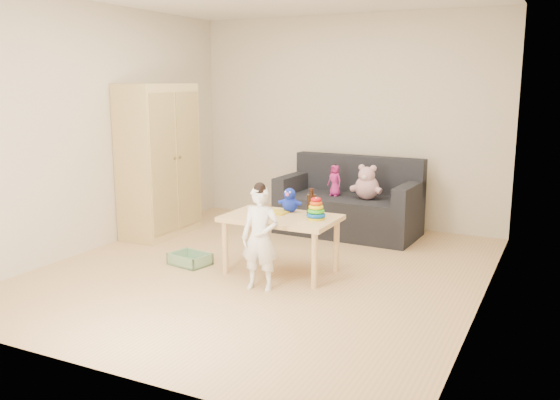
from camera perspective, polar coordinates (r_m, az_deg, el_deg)
The scene contains 13 objects.
room at distance 5.49m, azimuth -1.63°, elevation 6.25°, with size 4.50×4.50×4.50m.
wardrobe at distance 7.06m, azimuth -11.58°, elevation 3.74°, with size 0.49×0.98×1.76m, color tan.
sofa at distance 7.08m, azimuth 6.54°, elevation -1.46°, with size 1.63×0.81×0.46m, color black.
play_table at distance 5.61m, azimuth 0.10°, elevation -4.29°, with size 1.05×0.66×0.55m, color #EEC283.
storage_bin at distance 5.97m, azimuth -8.66°, elevation -5.63°, with size 0.38×0.28×0.11m, color gray, non-canonical shape.
toddler at distance 5.12m, azimuth -1.92°, elevation -3.80°, with size 0.33×0.22×0.90m, color white.
pink_bear at distance 6.85m, azimuth 8.37°, elevation 1.46°, with size 0.29×0.25×0.34m, color #C8939C, non-canonical shape.
doll at distance 7.01m, azimuth 5.29°, elevation 1.86°, with size 0.18×0.12×0.36m, color #B22174.
ring_stacker at distance 5.40m, azimuth 3.48°, elevation -1.03°, with size 0.18×0.18×0.20m.
brown_bottle at distance 5.56m, azimuth 3.03°, elevation -0.37°, with size 0.09×0.09×0.26m.
blue_plush at distance 5.70m, azimuth 0.97°, elevation 0.03°, with size 0.20×0.15×0.24m, color #162CC9, non-canonical shape.
wooden_figure at distance 5.59m, azimuth -0.93°, elevation -0.88°, with size 0.04×0.03×0.11m, color brown, non-canonical shape.
yellow_book at distance 5.67m, azimuth -0.30°, elevation -1.17°, with size 0.20×0.20×0.02m, color gold.
Camera 1 is at (2.56, -4.83, 1.78)m, focal length 38.00 mm.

